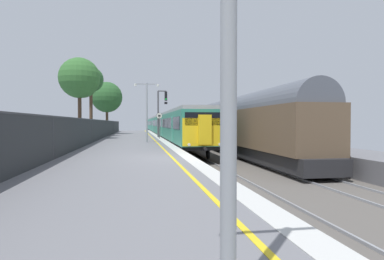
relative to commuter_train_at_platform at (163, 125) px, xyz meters
The scene contains 10 objects.
ground 36.36m from the commuter_train_at_platform, 89.14° to the right, with size 17.40×110.00×1.21m.
commuter_train_at_platform is the anchor object (origin of this frame).
freight_train_adjacent_track 11.64m from the commuter_train_at_platform, 69.87° to the right, with size 2.60×54.78×4.59m.
signal_gantry 15.41m from the commuter_train_at_platform, 95.55° to the right, with size 1.10×0.24×5.13m.
speed_limit_sign 18.70m from the commuter_train_at_platform, 95.67° to the right, with size 0.59×0.08×2.58m.
platform_lamp_mid 24.67m from the commuter_train_at_platform, 97.57° to the right, with size 2.00×0.20×4.81m.
platform_back_fence 37.08m from the commuter_train_at_platform, 101.74° to the right, with size 0.07×99.00×1.88m.
background_tree_left 16.00m from the commuter_train_at_platform, 128.10° to the right, with size 2.90×2.90×8.06m.
background_tree_centre 20.86m from the commuter_train_at_platform, 117.56° to the right, with size 3.90×3.90×7.87m.
background_tree_right 9.66m from the commuter_train_at_platform, 158.63° to the right, with size 4.35×4.35×7.43m.
Camera 1 is at (-1.90, -14.56, 1.57)m, focal length 30.38 mm.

